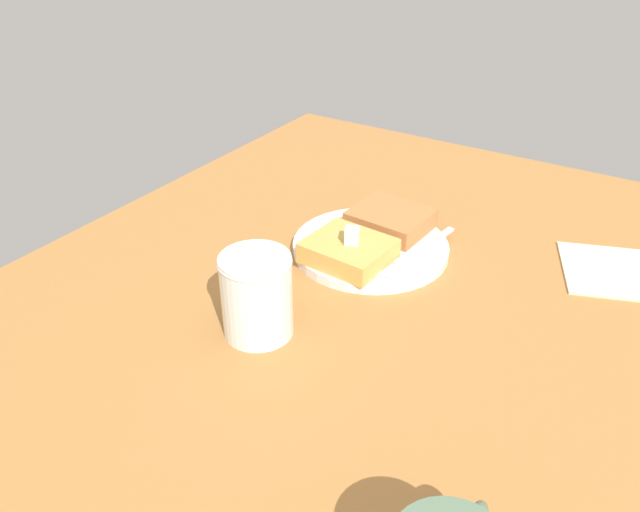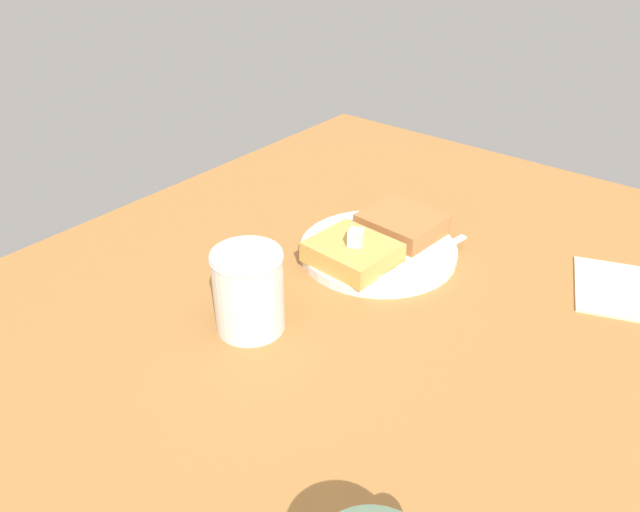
# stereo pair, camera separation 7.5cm
# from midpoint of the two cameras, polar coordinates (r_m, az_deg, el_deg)

# --- Properties ---
(table_surface) EXTENTS (0.98, 0.98, 0.03)m
(table_surface) POSITION_cam_midpoint_polar(r_m,az_deg,el_deg) (0.77, 12.16, -4.91)
(table_surface) COLOR #A36C36
(table_surface) RESTS_ON ground
(plate) EXTENTS (0.21, 0.21, 0.01)m
(plate) POSITION_cam_midpoint_polar(r_m,az_deg,el_deg) (0.84, 7.87, 0.51)
(plate) COLOR silver
(plate) RESTS_ON table_surface
(toast_slice_left) EXTENTS (0.10, 0.11, 0.03)m
(toast_slice_left) POSITION_cam_midpoint_polar(r_m,az_deg,el_deg) (0.80, 5.80, 0.32)
(toast_slice_left) COLOR gold
(toast_slice_left) RESTS_ON plate
(toast_slice_middle) EXTENTS (0.10, 0.11, 0.03)m
(toast_slice_middle) POSITION_cam_midpoint_polar(r_m,az_deg,el_deg) (0.87, 9.96, 2.84)
(toast_slice_middle) COLOR #B16E3A
(toast_slice_middle) RESTS_ON plate
(butter_pat_primary) EXTENTS (0.03, 0.02, 0.02)m
(butter_pat_primary) POSITION_cam_midpoint_polar(r_m,az_deg,el_deg) (0.78, 6.16, 1.68)
(butter_pat_primary) COLOR #F6F2C9
(butter_pat_primary) RESTS_ON toast_slice_left
(fork) EXTENTS (0.16, 0.04, 0.00)m
(fork) POSITION_cam_midpoint_polar(r_m,az_deg,el_deg) (0.81, 11.90, -0.45)
(fork) COLOR silver
(fork) RESTS_ON plate
(syrup_jar) EXTENTS (0.08, 0.08, 0.10)m
(syrup_jar) POSITION_cam_midpoint_polar(r_m,az_deg,el_deg) (0.68, -3.42, -3.44)
(syrup_jar) COLOR #572408
(syrup_jar) RESTS_ON table_surface
(napkin) EXTENTS (0.16, 0.17, 0.00)m
(napkin) POSITION_cam_midpoint_polar(r_m,az_deg,el_deg) (0.87, 28.92, -2.96)
(napkin) COLOR beige
(napkin) RESTS_ON table_surface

